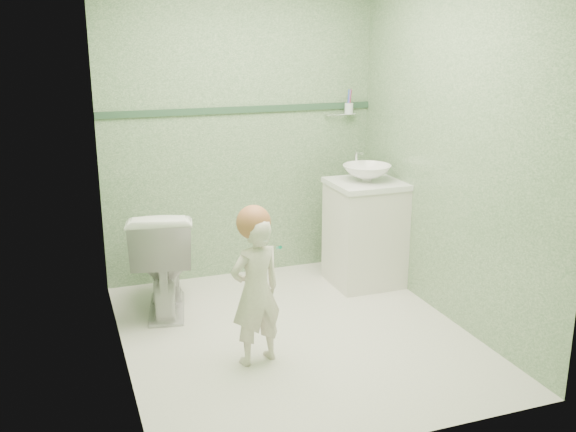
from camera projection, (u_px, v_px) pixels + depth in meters
name	position (u px, v px, depth m)	size (l,w,h in m)	color
ground	(296.00, 335.00, 4.35)	(2.50, 2.50, 0.00)	silver
room_shell	(296.00, 157.00, 4.02)	(2.50, 2.54, 2.40)	#688E64
trim_stripe	(241.00, 110.00, 5.10)	(2.20, 0.02, 0.05)	#2C4C36
vanity	(365.00, 235.00, 5.15)	(0.52, 0.50, 0.80)	silver
counter	(366.00, 184.00, 5.03)	(0.54, 0.52, 0.04)	white
basin	(367.00, 173.00, 5.01)	(0.37, 0.37, 0.13)	white
faucet	(357.00, 158.00, 5.16)	(0.03, 0.13, 0.18)	silver
cup_holder	(348.00, 108.00, 5.35)	(0.26, 0.07, 0.21)	silver
toilet	(163.00, 259.00, 4.64)	(0.43, 0.76, 0.77)	white
toddler	(256.00, 291.00, 3.88)	(0.33, 0.22, 0.91)	beige
hair_cap	(254.00, 222.00, 3.79)	(0.20, 0.20, 0.20)	#A5623C
teal_toothbrush	(277.00, 247.00, 3.74)	(0.11, 0.14, 0.08)	#07866A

